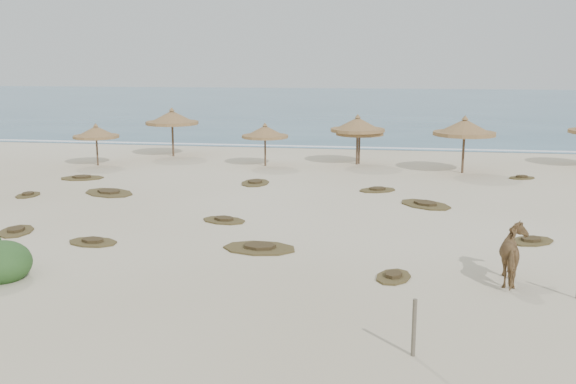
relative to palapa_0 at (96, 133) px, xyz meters
name	(u,v)px	position (x,y,z in m)	size (l,w,h in m)	color
ground	(289,251)	(14.07, -15.63, -1.96)	(160.00, 160.00, 0.00)	beige
ocean	(369,103)	(14.07, 59.37, -1.96)	(200.00, 100.00, 0.01)	navy
foam_line	(345,147)	(14.07, 10.37, -1.96)	(70.00, 0.60, 0.01)	white
palapa_0	(96,133)	(0.00, 0.00, 0.00)	(3.48, 3.48, 2.53)	brown
palapa_1	(172,118)	(3.22, 4.32, 0.51)	(4.25, 4.25, 3.19)	brown
palapa_2	(265,132)	(9.94, 1.39, 0.04)	(2.88, 2.88, 2.58)	brown
palapa_3	(360,130)	(15.42, 3.02, 0.13)	(3.24, 3.24, 2.69)	brown
palapa_4	(358,125)	(15.30, 2.81, 0.40)	(3.97, 3.97, 3.04)	brown
palapa_5	(465,128)	(21.29, 0.73, 0.54)	(3.97, 3.97, 3.22)	brown
horse	(516,255)	(20.82, -17.63, -1.15)	(0.88, 1.92, 1.62)	olive
fence_post_near	(414,328)	(17.86, -22.72, -1.32)	(0.10, 0.10, 1.27)	#655B4C
scrub_0	(16,231)	(3.81, -14.83, -1.91)	(1.64, 2.09, 0.16)	brown
scrub_1	(109,192)	(4.20, -7.72, -1.91)	(3.26, 2.89, 0.16)	brown
scrub_2	(224,220)	(10.92, -12.04, -1.91)	(2.06, 1.64, 0.16)	brown
scrub_3	(425,204)	(18.85, -7.95, -1.91)	(2.92, 2.89, 0.16)	brown
scrub_4	(531,241)	(22.18, -13.21, -1.91)	(2.08, 1.92, 0.16)	brown
scrub_6	(82,178)	(1.12, -4.28, -1.91)	(2.56, 1.97, 0.16)	brown
scrub_7	(377,190)	(16.72, -5.06, -1.91)	(2.22, 1.97, 0.16)	brown
scrub_8	(28,195)	(0.71, -8.81, -1.91)	(0.98, 1.50, 0.16)	brown
scrub_9	(260,248)	(13.05, -15.52, -1.91)	(2.57, 1.75, 0.16)	brown
scrub_10	(522,177)	(24.24, -0.54, -1.91)	(1.70, 1.43, 0.16)	brown
scrub_11	(93,242)	(7.23, -15.72, -1.91)	(1.97, 1.45, 0.16)	brown
scrub_12	(393,276)	(17.46, -17.75, -1.91)	(1.34, 1.69, 0.16)	brown
scrub_13	(255,183)	(10.51, -4.18, -1.91)	(1.42, 2.17, 0.16)	brown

